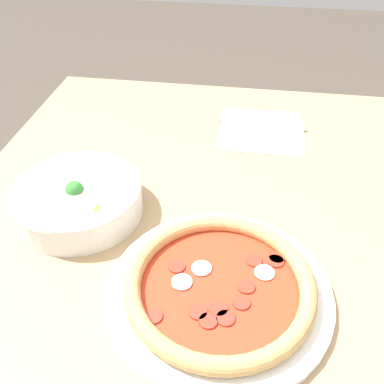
{
  "coord_description": "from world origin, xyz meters",
  "views": [
    {
      "loc": [
        -0.5,
        -0.08,
        1.25
      ],
      "look_at": [
        0.11,
        0.01,
        0.74
      ],
      "focal_mm": 40.0,
      "sensor_mm": 36.0,
      "label": 1
    }
  ],
  "objects_px": {
    "bowl": "(78,197)",
    "knife": "(266,125)",
    "pizza": "(219,287)",
    "fork": "(262,136)"
  },
  "relations": [
    {
      "from": "bowl",
      "to": "fork",
      "type": "xyz_separation_m",
      "value": [
        0.31,
        -0.32,
        -0.03
      ]
    },
    {
      "from": "fork",
      "to": "knife",
      "type": "height_order",
      "value": "same"
    },
    {
      "from": "pizza",
      "to": "knife",
      "type": "relative_size",
      "value": 1.62
    },
    {
      "from": "fork",
      "to": "knife",
      "type": "relative_size",
      "value": 0.9
    },
    {
      "from": "pizza",
      "to": "fork",
      "type": "distance_m",
      "value": 0.46
    },
    {
      "from": "bowl",
      "to": "knife",
      "type": "distance_m",
      "value": 0.49
    },
    {
      "from": "bowl",
      "to": "knife",
      "type": "xyz_separation_m",
      "value": [
        0.36,
        -0.33,
        -0.03
      ]
    },
    {
      "from": "fork",
      "to": "knife",
      "type": "bearing_deg",
      "value": -92.09
    },
    {
      "from": "pizza",
      "to": "knife",
      "type": "xyz_separation_m",
      "value": [
        0.51,
        -0.06,
        -0.01
      ]
    },
    {
      "from": "knife",
      "to": "bowl",
      "type": "bearing_deg",
      "value": 52.77
    }
  ]
}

